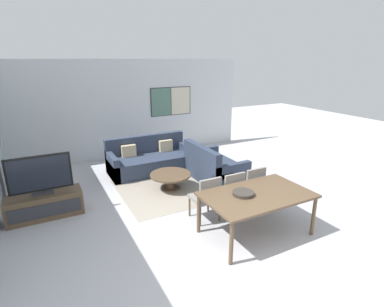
{
  "coord_description": "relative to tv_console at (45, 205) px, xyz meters",
  "views": [
    {
      "loc": [
        -2.31,
        -2.62,
        2.82
      ],
      "look_at": [
        0.41,
        2.56,
        0.95
      ],
      "focal_mm": 28.0,
      "sensor_mm": 36.0,
      "label": 1
    }
  ],
  "objects": [
    {
      "name": "sofa_side",
      "position": [
        3.68,
        0.09,
        0.05
      ],
      "size": [
        0.95,
        1.52,
        0.88
      ],
      "rotation": [
        0.0,
        0.0,
        1.57
      ],
      "color": "#2D384C",
      "rests_on": "ground_plane"
    },
    {
      "name": "dining_chair_centre",
      "position": [
        3.08,
        -1.51,
        0.25
      ],
      "size": [
        0.46,
        0.46,
        0.86
      ],
      "color": "gray",
      "rests_on": "ground_plane"
    },
    {
      "name": "area_rug",
      "position": [
        2.55,
        0.06,
        -0.23
      ],
      "size": [
        2.22,
        2.14,
        0.01
      ],
      "color": "gray",
      "rests_on": "ground_plane"
    },
    {
      "name": "television",
      "position": [
        0.0,
        0.0,
        0.59
      ],
      "size": [
        1.07,
        0.2,
        0.73
      ],
      "color": "#2D2D33",
      "rests_on": "tv_console"
    },
    {
      "name": "dining_table",
      "position": [
        3.08,
        -2.25,
        0.44
      ],
      "size": [
        1.75,
        1.07,
        0.73
      ],
      "color": "brown",
      "rests_on": "ground_plane"
    },
    {
      "name": "dining_chair_left",
      "position": [
        2.57,
        -1.5,
        0.25
      ],
      "size": [
        0.46,
        0.46,
        0.86
      ],
      "color": "gray",
      "rests_on": "ground_plane"
    },
    {
      "name": "ground_plane",
      "position": [
        2.41,
        -3.04,
        -0.23
      ],
      "size": [
        24.0,
        24.0,
        0.0
      ],
      "primitive_type": "plane",
      "color": "#B2B2B7"
    },
    {
      "name": "dining_chair_right",
      "position": [
        3.58,
        -1.48,
        0.25
      ],
      "size": [
        0.46,
        0.46,
        0.86
      ],
      "color": "gray",
      "rests_on": "ground_plane"
    },
    {
      "name": "coffee_table",
      "position": [
        2.55,
        0.06,
        0.04
      ],
      "size": [
        0.91,
        0.91,
        0.36
      ],
      "color": "brown",
      "rests_on": "ground_plane"
    },
    {
      "name": "fruit_bowl",
      "position": [
        2.85,
        -2.18,
        0.53
      ],
      "size": [
        0.35,
        0.35,
        0.06
      ],
      "color": "#332D28",
      "rests_on": "dining_table"
    },
    {
      "name": "sofa_main",
      "position": [
        2.55,
        1.38,
        0.05
      ],
      "size": [
        2.13,
        0.95,
        0.88
      ],
      "color": "#2D384C",
      "rests_on": "ground_plane"
    },
    {
      "name": "tv_console",
      "position": [
        0.0,
        0.0,
        0.0
      ],
      "size": [
        1.31,
        0.47,
        0.46
      ],
      "color": "brown",
      "rests_on": "ground_plane"
    },
    {
      "name": "wall_back",
      "position": [
        2.45,
        2.84,
        1.17
      ],
      "size": [
        7.39,
        0.09,
        2.8
      ],
      "color": "silver",
      "rests_on": "ground_plane"
    }
  ]
}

